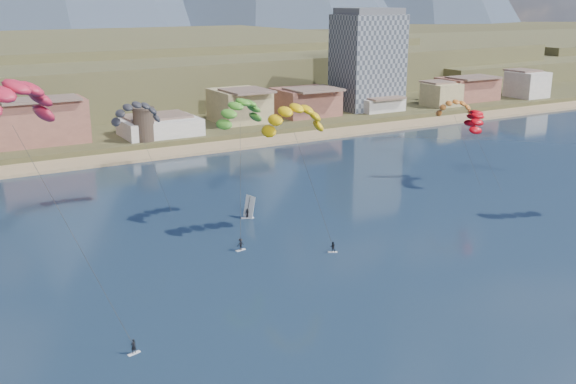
{
  "coord_description": "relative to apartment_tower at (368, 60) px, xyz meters",
  "views": [
    {
      "loc": [
        -46.0,
        -47.94,
        37.1
      ],
      "look_at": [
        0.0,
        32.0,
        10.0
      ],
      "focal_mm": 41.35,
      "sensor_mm": 36.0,
      "label": 1
    }
  ],
  "objects": [
    {
      "name": "foothills",
      "position": [
        -62.61,
        104.47,
        -8.74
      ],
      "size": [
        940.0,
        210.0,
        18.0
      ],
      "color": "brown",
      "rests_on": "ground"
    },
    {
      "name": "beach",
      "position": [
        -85.0,
        -22.0,
        -17.57
      ],
      "size": [
        2200.0,
        12.0,
        0.9
      ],
      "color": "tan",
      "rests_on": "ground"
    },
    {
      "name": "apartment_tower",
      "position": [
        0.0,
        0.0,
        0.0
      ],
      "size": [
        20.0,
        16.0,
        32.0
      ],
      "color": "gray",
      "rests_on": "ground"
    },
    {
      "name": "distant_kite_dark",
      "position": [
        -95.62,
        -59.48,
        0.01
      ],
      "size": [
        9.43,
        5.91,
        20.75
      ],
      "color": "#262626",
      "rests_on": "ground"
    },
    {
      "name": "distant_kite_red",
      "position": [
        -32.72,
        -80.07,
        -3.79
      ],
      "size": [
        8.44,
        9.53,
        17.22
      ],
      "color": "#262626",
      "rests_on": "ground"
    },
    {
      "name": "windsurfer",
      "position": [
        -82.1,
        -77.02,
        -16.57
      ],
      "size": [
        2.36,
        2.54,
        3.94
      ],
      "color": "silver",
      "rests_on": "ground"
    },
    {
      "name": "kitesurfer_yellow",
      "position": [
        -78.76,
        -87.09,
        1.69
      ],
      "size": [
        11.1,
        13.7,
        22.96
      ],
      "color": "silver",
      "rests_on": "ground"
    },
    {
      "name": "distant_kite_orange",
      "position": [
        -32.37,
        -74.29,
        -2.2
      ],
      "size": [
        8.45,
        7.33,
        18.35
      ],
      "color": "#262626",
      "rests_on": "ground"
    },
    {
      "name": "watchtower",
      "position": [
        -80.0,
        -14.0,
        -11.45
      ],
      "size": [
        5.82,
        5.82,
        8.6
      ],
      "color": "#47382D",
      "rests_on": "ground"
    },
    {
      "name": "kitesurfer_red",
      "position": [
        -121.9,
        -102.54,
        9.46
      ],
      "size": [
        15.26,
        15.71,
        30.85
      ],
      "color": "silver",
      "rests_on": "ground"
    },
    {
      "name": "ground",
      "position": [
        -85.0,
        -128.0,
        -17.82
      ],
      "size": [
        2400.0,
        2400.0,
        0.0
      ],
      "primitive_type": "plane",
      "color": "black",
      "rests_on": "ground"
    },
    {
      "name": "kitesurfer_green",
      "position": [
        -82.9,
        -76.15,
        1.34
      ],
      "size": [
        13.65,
        18.79,
        24.09
      ],
      "color": "silver",
      "rests_on": "ground"
    }
  ]
}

